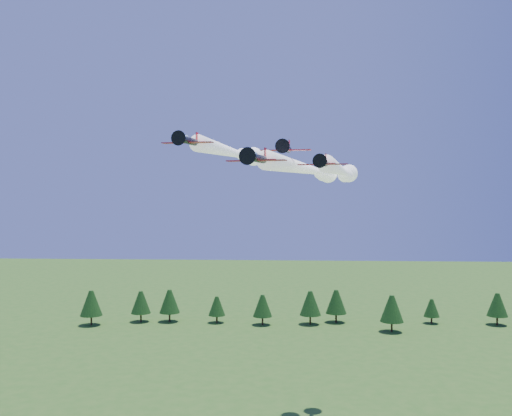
# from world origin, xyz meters

# --- Properties ---
(plane_lead) EXTENTS (17.58, 55.34, 3.70)m
(plane_lead) POSITION_xyz_m (6.99, 20.89, 47.27)
(plane_lead) COLOR black
(plane_lead) RESTS_ON ground
(plane_left) EXTENTS (12.01, 41.84, 3.70)m
(plane_left) POSITION_xyz_m (-6.35, 24.43, 50.44)
(plane_left) COLOR black
(plane_left) RESTS_ON ground
(plane_right) EXTENTS (13.18, 49.04, 3.70)m
(plane_right) POSITION_xyz_m (12.91, 26.46, 47.25)
(plane_right) COLOR black
(plane_right) RESTS_ON ground
(plane_slot) EXTENTS (7.40, 8.04, 2.59)m
(plane_slot) POSITION_xyz_m (2.99, 5.57, 49.69)
(plane_slot) COLOR black
(plane_slot) RESTS_ON ground
(treeline) EXTENTS (155.17, 19.68, 11.50)m
(treeline) POSITION_xyz_m (4.41, 111.11, 6.73)
(treeline) COLOR #382314
(treeline) RESTS_ON ground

